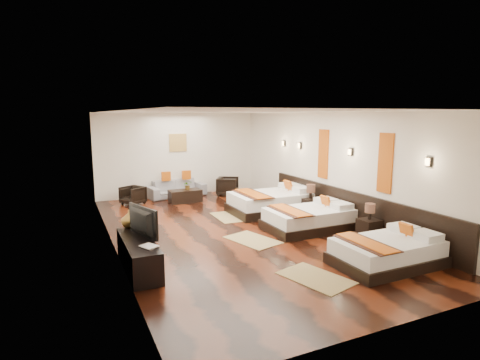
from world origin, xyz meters
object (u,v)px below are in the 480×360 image
tv_console (139,254)px  figurine (130,219)px  armchair_right (228,186)px  coffee_table (185,196)px  tv (138,222)px  bed_mid (310,218)px  bed_near (388,252)px  nightstand_b (310,205)px  book (144,248)px  armchair_left (133,195)px  table_plant (188,185)px  nightstand_a (369,227)px  bed_far (272,202)px  sofa (177,188)px

tv_console → figurine: figurine is taller
armchair_right → coffee_table: bearing=136.7°
tv → armchair_right: 6.48m
bed_mid → figurine: size_ratio=5.85×
bed_near → figurine: figurine is taller
nightstand_b → book: (-4.95, -2.36, 0.26)m
tv_console → armchair_left: armchair_left is taller
figurine → table_plant: bearing=59.1°
nightstand_a → table_plant: nightstand_a is taller
bed_far → coffee_table: 2.95m
bed_far → nightstand_b: 1.07m
nightstand_b → tv: bearing=-161.3°
book → tv_console: bearing=90.0°
bed_mid → table_plant: (-1.77, 4.11, 0.27)m
nightstand_b → table_plant: bearing=129.4°
bed_mid → bed_far: bed_far is taller
bed_mid → armchair_left: (-3.41, 4.49, 0.01)m
armchair_right → nightstand_a: bearing=-137.9°
bed_far → armchair_right: 2.72m
nightstand_b → tv_console: bearing=-159.8°
sofa → coffee_table: 0.98m
armchair_left → figurine: bearing=-40.1°
bed_near → tv: (-4.14, 1.88, 0.57)m
bed_mid → book: (-4.20, -1.31, 0.29)m
bed_near → coffee_table: size_ratio=1.95×
nightstand_a → coffee_table: bearing=116.2°
bed_near → bed_mid: bed_mid is taller
tv_console → coffee_table: (2.33, 4.88, -0.08)m
bed_mid → coffee_table: (-1.86, 4.11, -0.07)m
bed_mid → bed_near: bearing=-90.0°
tv_console → sofa: bearing=68.3°
bed_mid → tv_console: size_ratio=1.15×
nightstand_b → armchair_right: 3.61m
bed_mid → nightstand_a: (0.75, -1.19, 0.02)m
bed_far → armchair_left: bed_far is taller
nightstand_a → tv_console: size_ratio=0.45×
tv_console → tv: (0.05, 0.17, 0.55)m
tv_console → nightstand_a: bearing=-4.8°
armchair_right → table_plant: bearing=137.3°
nightstand_b → figurine: size_ratio=2.47×
nightstand_b → tv: (-4.89, -1.66, 0.52)m
bed_far → tv_console: bed_far is taller
armchair_left → armchair_right: 3.19m
bed_far → armchair_left: 4.34m
nightstand_a → table_plant: 5.88m
bed_mid → armchair_left: bearing=127.2°
nightstand_a → figurine: size_ratio=2.30×
bed_mid → armchair_left: bed_mid is taller
tv_console → coffee_table: tv_console is taller
bed_mid → armchair_right: bearing=92.8°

